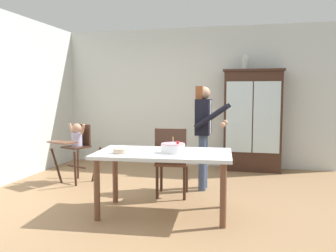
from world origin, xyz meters
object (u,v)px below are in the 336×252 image
object	(u,v)px
serving_bowl	(121,151)
dining_chair_far_side	(171,158)
birthday_cake	(173,148)
high_chair_with_toddler	(76,142)
china_cabinet	(253,120)
dining_table	(163,160)
adult_person	(204,124)
ceramic_vase	(245,63)

from	to	relation	value
serving_bowl	dining_chair_far_side	world-z (taller)	dining_chair_far_side
birthday_cake	serving_bowl	distance (m)	0.61
high_chair_with_toddler	dining_chair_far_side	bearing A→B (deg)	5.07
china_cabinet	dining_table	world-z (taller)	china_cabinet
serving_bowl	china_cabinet	bearing A→B (deg)	62.62
adult_person	high_chair_with_toddler	bearing A→B (deg)	92.79
serving_bowl	birthday_cake	bearing A→B (deg)	17.01
ceramic_vase	dining_table	xyz separation A→B (m)	(-0.88, -2.69, -1.33)
china_cabinet	birthday_cake	world-z (taller)	china_cabinet
ceramic_vase	serving_bowl	distance (m)	3.40
adult_person	birthday_cake	distance (m)	1.23
dining_chair_far_side	china_cabinet	bearing A→B (deg)	-123.20
high_chair_with_toddler	dining_table	world-z (taller)	high_chair_with_toddler
birthday_cake	dining_chair_far_side	bearing A→B (deg)	104.02
adult_person	birthday_cake	bearing A→B (deg)	171.73
ceramic_vase	birthday_cake	world-z (taller)	ceramic_vase
china_cabinet	ceramic_vase	size ratio (longest dim) A/B	6.89
high_chair_with_toddler	dining_table	size ratio (longest dim) A/B	0.58
dining_table	birthday_cake	size ratio (longest dim) A/B	5.84
dining_table	adult_person	bearing A→B (deg)	74.65
dining_chair_far_side	high_chair_with_toddler	bearing A→B (deg)	-21.76
china_cabinet	serving_bowl	bearing A→B (deg)	-117.38
china_cabinet	adult_person	distance (m)	1.67
adult_person	serving_bowl	distance (m)	1.59
ceramic_vase	serving_bowl	xyz separation A→B (m)	(-1.34, -2.89, -1.21)
adult_person	birthday_cake	xyz separation A→B (m)	(-0.21, -1.20, -0.17)
birthday_cake	serving_bowl	size ratio (longest dim) A/B	1.56
high_chair_with_toddler	dining_chair_far_side	xyz separation A→B (m)	(1.67, -0.49, -0.10)
dining_table	birthday_cake	bearing A→B (deg)	-7.13
dining_chair_far_side	adult_person	bearing A→B (deg)	-129.99
birthday_cake	dining_chair_far_side	world-z (taller)	dining_chair_far_side
high_chair_with_toddler	dining_chair_far_side	world-z (taller)	dining_chair_far_side
ceramic_vase	dining_table	bearing A→B (deg)	-108.02
china_cabinet	ceramic_vase	world-z (taller)	ceramic_vase
adult_person	serving_bowl	bearing A→B (deg)	151.76
china_cabinet	birthday_cake	size ratio (longest dim) A/B	6.64
high_chair_with_toddler	birthday_cake	size ratio (longest dim) A/B	3.39
ceramic_vase	adult_person	world-z (taller)	ceramic_vase
birthday_cake	high_chair_with_toddler	bearing A→B (deg)	147.87
china_cabinet	dining_chair_far_side	bearing A→B (deg)	-117.82
adult_person	dining_chair_far_side	bearing A→B (deg)	146.86
ceramic_vase	adult_person	size ratio (longest dim) A/B	0.18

